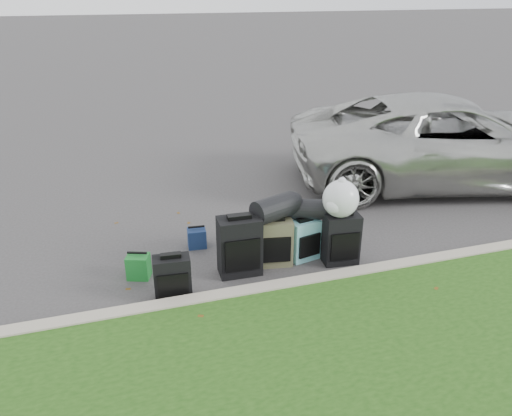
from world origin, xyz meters
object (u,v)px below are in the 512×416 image
object	(u,v)px
suitcase_large_black_left	(240,246)
suitcase_teal	(304,240)
suitcase_large_black_right	(341,239)
tote_green	(139,267)
suitcase_olive	(274,242)
tote_navy	(197,238)
suv	(449,140)
suitcase_small_black	(172,278)

from	to	relation	value
suitcase_large_black_left	suitcase_teal	distance (m)	0.88
suitcase_large_black_right	tote_green	size ratio (longest dim) A/B	2.22
suitcase_olive	tote_navy	world-z (taller)	suitcase_olive
suitcase_olive	tote_navy	distance (m)	1.11
suitcase_large_black_left	suitcase_olive	distance (m)	0.48
suv	suitcase_large_black_right	world-z (taller)	suv
tote_green	tote_navy	world-z (taller)	tote_green
suitcase_small_black	suitcase_olive	world-z (taller)	suitcase_olive
suitcase_small_black	tote_navy	size ratio (longest dim) A/B	1.97
suitcase_teal	tote_green	world-z (taller)	suitcase_teal
suitcase_small_black	tote_navy	bearing A→B (deg)	71.18
suitcase_teal	tote_navy	bearing A→B (deg)	138.22
suv	suitcase_small_black	world-z (taller)	suv
suitcase_small_black	suv	bearing A→B (deg)	28.33
tote_green	suitcase_large_black_left	bearing A→B (deg)	7.89
tote_green	tote_navy	bearing A→B (deg)	53.95
suv	suitcase_large_black_left	bearing A→B (deg)	128.55
suitcase_small_black	suitcase_olive	size ratio (longest dim) A/B	0.85
tote_green	tote_navy	distance (m)	0.98
suitcase_small_black	suitcase_teal	distance (m)	1.77
tote_green	suitcase_small_black	bearing A→B (deg)	-38.49
suv	tote_navy	xyz separation A→B (m)	(-4.67, -1.14, -0.62)
suitcase_olive	suitcase_teal	bearing A→B (deg)	10.20
suitcase_large_black_left	suitcase_teal	xyz separation A→B (m)	(0.87, 0.09, -0.10)
suitcase_olive	tote_green	xyz separation A→B (m)	(-1.65, 0.16, -0.15)
suv	tote_green	bearing A→B (deg)	121.39
suv	tote_navy	size ratio (longest dim) A/B	21.10
tote_green	suv	bearing A→B (deg)	37.00
suv	suitcase_large_black_right	xyz separation A→B (m)	(-3.03, -2.06, -0.43)
suitcase_olive	tote_green	size ratio (longest dim) A/B	2.05
suv	suitcase_teal	size ratio (longest dim) A/B	10.22
suitcase_large_black_left	tote_navy	xyz separation A→B (m)	(-0.37, 0.80, -0.24)
suv	suitcase_small_black	xyz separation A→B (m)	(-5.15, -2.23, -0.50)
suitcase_small_black	suitcase_large_black_left	size ratio (longest dim) A/B	0.70
suv	suitcase_large_black_left	size ratio (longest dim) A/B	7.44
suv	suitcase_small_black	size ratio (longest dim) A/B	10.69
suitcase_large_black_right	tote_navy	xyz separation A→B (m)	(-1.65, 0.92, -0.20)
tote_navy	suitcase_teal	bearing A→B (deg)	-24.43
suitcase_large_black_left	suitcase_olive	xyz separation A→B (m)	(0.47, 0.09, -0.06)
suv	suitcase_olive	distance (m)	4.28
suitcase_teal	suitcase_large_black_right	bearing A→B (deg)	-40.70
suitcase_large_black_right	tote_navy	distance (m)	1.90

